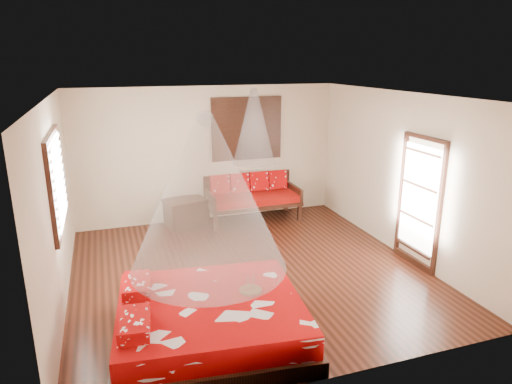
# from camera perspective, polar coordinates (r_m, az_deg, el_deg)

# --- Properties ---
(room) EXTENTS (5.54, 5.54, 2.84)m
(room) POSITION_cam_1_polar(r_m,az_deg,el_deg) (7.02, -0.92, 0.48)
(room) COLOR black
(room) RESTS_ON ground
(bed) EXTENTS (2.50, 2.31, 0.65)m
(bed) POSITION_cam_1_polar(r_m,az_deg,el_deg) (5.81, -5.89, -15.56)
(bed) COLOR black
(bed) RESTS_ON floor
(daybed) EXTENTS (1.94, 0.86, 0.98)m
(daybed) POSITION_cam_1_polar(r_m,az_deg,el_deg) (9.69, -0.52, -0.43)
(daybed) COLOR black
(daybed) RESTS_ON floor
(storage_chest) EXTENTS (0.92, 0.76, 0.56)m
(storage_chest) POSITION_cam_1_polar(r_m,az_deg,el_deg) (9.50, -8.80, -2.51)
(storage_chest) COLOR black
(storage_chest) RESTS_ON floor
(shutter_panel) EXTENTS (1.52, 0.06, 1.32)m
(shutter_panel) POSITION_cam_1_polar(r_m,az_deg,el_deg) (9.70, -1.15, 7.92)
(shutter_panel) COLOR black
(shutter_panel) RESTS_ON wall_back
(window_left) EXTENTS (0.10, 1.74, 1.34)m
(window_left) POSITION_cam_1_polar(r_m,az_deg,el_deg) (6.86, -23.59, 1.30)
(window_left) COLOR black
(window_left) RESTS_ON wall_left
(glazed_door) EXTENTS (0.08, 1.02, 2.16)m
(glazed_door) POSITION_cam_1_polar(r_m,az_deg,el_deg) (7.87, 19.71, -1.26)
(glazed_door) COLOR black
(glazed_door) RESTS_ON floor
(wine_tray) EXTENTS (0.28, 0.28, 0.23)m
(wine_tray) POSITION_cam_1_polar(r_m,az_deg,el_deg) (5.85, -0.70, -11.76)
(wine_tray) COLOR brown
(wine_tray) RESTS_ON bed
(mosquito_net_main) EXTENTS (1.82, 1.82, 1.80)m
(mosquito_net_main) POSITION_cam_1_polar(r_m,az_deg,el_deg) (5.16, -6.15, -0.29)
(mosquito_net_main) COLOR white
(mosquito_net_main) RESTS_ON ceiling
(mosquito_net_daybed) EXTENTS (0.86, 0.86, 1.50)m
(mosquito_net_daybed) POSITION_cam_1_polar(r_m,az_deg,el_deg) (9.25, -0.27, 8.13)
(mosquito_net_daybed) COLOR white
(mosquito_net_daybed) RESTS_ON ceiling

